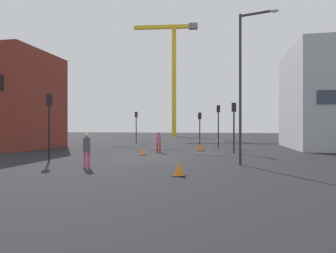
{
  "coord_description": "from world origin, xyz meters",
  "views": [
    {
      "loc": [
        5.08,
        -18.8,
        2.06
      ],
      "look_at": [
        0.0,
        7.61,
        2.08
      ],
      "focal_mm": 30.64,
      "sensor_mm": 36.0,
      "label": 1
    }
  ],
  "objects_px": {
    "streetlamp_tall": "(245,76)",
    "traffic_light_far": "(218,119)",
    "traffic_cone_on_verge": "(179,170)",
    "construction_crane": "(173,65)",
    "pedestrian_walking": "(159,141)",
    "traffic_cone_orange": "(143,152)",
    "traffic_light_corner": "(49,116)",
    "pedestrian_waiting": "(87,148)",
    "traffic_cone_by_barrier": "(200,147)",
    "traffic_light_island": "(234,119)",
    "traffic_light_near": "(200,123)",
    "traffic_light_median": "(136,122)"
  },
  "relations": [
    {
      "from": "traffic_light_median",
      "to": "pedestrian_walking",
      "type": "relative_size",
      "value": 2.45
    },
    {
      "from": "streetlamp_tall",
      "to": "pedestrian_waiting",
      "type": "distance_m",
      "value": 9.02
    },
    {
      "from": "construction_crane",
      "to": "pedestrian_walking",
      "type": "distance_m",
      "value": 39.41
    },
    {
      "from": "streetlamp_tall",
      "to": "traffic_light_far",
      "type": "distance_m",
      "value": 14.21
    },
    {
      "from": "pedestrian_walking",
      "to": "traffic_cone_orange",
      "type": "bearing_deg",
      "value": -107.3
    },
    {
      "from": "streetlamp_tall",
      "to": "traffic_cone_on_verge",
      "type": "bearing_deg",
      "value": -126.92
    },
    {
      "from": "traffic_light_corner",
      "to": "traffic_cone_orange",
      "type": "bearing_deg",
      "value": 43.72
    },
    {
      "from": "construction_crane",
      "to": "pedestrian_waiting",
      "type": "relative_size",
      "value": 13.47
    },
    {
      "from": "traffic_cone_by_barrier",
      "to": "traffic_light_median",
      "type": "bearing_deg",
      "value": 131.45
    },
    {
      "from": "streetlamp_tall",
      "to": "traffic_cone_on_verge",
      "type": "distance_m",
      "value": 6.64
    },
    {
      "from": "traffic_light_median",
      "to": "traffic_cone_by_barrier",
      "type": "height_order",
      "value": "traffic_light_median"
    },
    {
      "from": "traffic_light_corner",
      "to": "traffic_cone_on_verge",
      "type": "height_order",
      "value": "traffic_light_corner"
    },
    {
      "from": "traffic_cone_on_verge",
      "to": "construction_crane",
      "type": "bearing_deg",
      "value": 100.11
    },
    {
      "from": "construction_crane",
      "to": "streetlamp_tall",
      "type": "bearing_deg",
      "value": -75.26
    },
    {
      "from": "traffic_light_median",
      "to": "traffic_light_near",
      "type": "bearing_deg",
      "value": -27.52
    },
    {
      "from": "streetlamp_tall",
      "to": "traffic_cone_by_barrier",
      "type": "height_order",
      "value": "streetlamp_tall"
    },
    {
      "from": "traffic_light_median",
      "to": "pedestrian_walking",
      "type": "height_order",
      "value": "traffic_light_median"
    },
    {
      "from": "traffic_light_far",
      "to": "pedestrian_walking",
      "type": "xyz_separation_m",
      "value": [
        -4.54,
        -7.62,
        -1.91
      ]
    },
    {
      "from": "traffic_light_far",
      "to": "traffic_cone_on_verge",
      "type": "distance_m",
      "value": 18.14
    },
    {
      "from": "construction_crane",
      "to": "traffic_light_near",
      "type": "xyz_separation_m",
      "value": [
        7.73,
        -28.23,
        -12.5
      ]
    },
    {
      "from": "traffic_light_median",
      "to": "traffic_light_corner",
      "type": "height_order",
      "value": "traffic_light_corner"
    },
    {
      "from": "traffic_light_corner",
      "to": "traffic_cone_by_barrier",
      "type": "relative_size",
      "value": 5.88
    },
    {
      "from": "traffic_light_corner",
      "to": "traffic_light_island",
      "type": "height_order",
      "value": "traffic_light_corner"
    },
    {
      "from": "traffic_light_corner",
      "to": "streetlamp_tall",
      "type": "bearing_deg",
      "value": 1.02
    },
    {
      "from": "traffic_light_near",
      "to": "traffic_cone_orange",
      "type": "distance_m",
      "value": 11.16
    },
    {
      "from": "traffic_light_corner",
      "to": "pedestrian_waiting",
      "type": "xyz_separation_m",
      "value": [
        3.62,
        -2.36,
        -1.7
      ]
    },
    {
      "from": "construction_crane",
      "to": "traffic_light_corner",
      "type": "distance_m",
      "value": 44.76
    },
    {
      "from": "construction_crane",
      "to": "traffic_light_island",
      "type": "relative_size",
      "value": 5.94
    },
    {
      "from": "traffic_light_island",
      "to": "traffic_cone_orange",
      "type": "xyz_separation_m",
      "value": [
        -6.54,
        -3.0,
        -2.43
      ]
    },
    {
      "from": "pedestrian_waiting",
      "to": "traffic_cone_on_verge",
      "type": "bearing_deg",
      "value": -15.58
    },
    {
      "from": "construction_crane",
      "to": "traffic_cone_on_verge",
      "type": "distance_m",
      "value": 49.72
    },
    {
      "from": "construction_crane",
      "to": "traffic_cone_on_verge",
      "type": "bearing_deg",
      "value": -79.89
    },
    {
      "from": "streetlamp_tall",
      "to": "pedestrian_waiting",
      "type": "xyz_separation_m",
      "value": [
        -7.8,
        -2.56,
        -3.75
      ]
    },
    {
      "from": "traffic_light_far",
      "to": "traffic_light_corner",
      "type": "relative_size",
      "value": 1.05
    },
    {
      "from": "traffic_light_median",
      "to": "streetlamp_tall",
      "type": "bearing_deg",
      "value": -57.89
    },
    {
      "from": "pedestrian_waiting",
      "to": "traffic_cone_orange",
      "type": "bearing_deg",
      "value": 81.8
    },
    {
      "from": "traffic_light_far",
      "to": "pedestrian_waiting",
      "type": "relative_size",
      "value": 2.45
    },
    {
      "from": "streetlamp_tall",
      "to": "traffic_light_corner",
      "type": "height_order",
      "value": "streetlamp_tall"
    },
    {
      "from": "pedestrian_walking",
      "to": "traffic_cone_orange",
      "type": "height_order",
      "value": "pedestrian_walking"
    },
    {
      "from": "streetlamp_tall",
      "to": "traffic_cone_by_barrier",
      "type": "relative_size",
      "value": 11.8
    },
    {
      "from": "traffic_cone_by_barrier",
      "to": "traffic_cone_on_verge",
      "type": "relative_size",
      "value": 1.18
    },
    {
      "from": "traffic_light_far",
      "to": "pedestrian_walking",
      "type": "height_order",
      "value": "traffic_light_far"
    },
    {
      "from": "traffic_light_far",
      "to": "pedestrian_walking",
      "type": "relative_size",
      "value": 2.63
    },
    {
      "from": "traffic_light_near",
      "to": "traffic_cone_on_verge",
      "type": "distance_m",
      "value": 18.68
    },
    {
      "from": "traffic_cone_orange",
      "to": "traffic_light_far",
      "type": "bearing_deg",
      "value": 61.94
    },
    {
      "from": "construction_crane",
      "to": "traffic_cone_on_verge",
      "type": "xyz_separation_m",
      "value": [
        8.34,
        -46.77,
        -14.65
      ]
    },
    {
      "from": "traffic_light_island",
      "to": "construction_crane",
      "type": "bearing_deg",
      "value": 107.12
    },
    {
      "from": "construction_crane",
      "to": "traffic_light_median",
      "type": "distance_m",
      "value": 26.84
    },
    {
      "from": "traffic_light_far",
      "to": "traffic_light_corner",
      "type": "xyz_separation_m",
      "value": [
        -9.82,
        -14.2,
        -0.13
      ]
    },
    {
      "from": "traffic_cone_by_barrier",
      "to": "traffic_cone_on_verge",
      "type": "xyz_separation_m",
      "value": [
        0.1,
        -12.85,
        -0.05
      ]
    }
  ]
}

